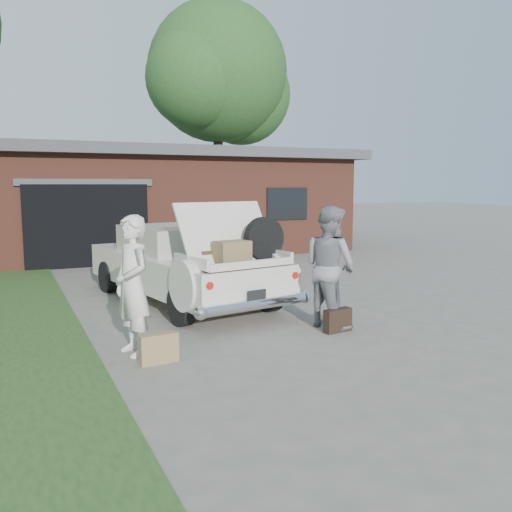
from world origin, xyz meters
name	(u,v)px	position (x,y,z in m)	size (l,w,h in m)	color
ground	(273,335)	(0.00, 0.00, 0.00)	(90.00, 90.00, 0.00)	gray
house	(148,200)	(0.98, 11.47, 1.67)	(12.80, 7.80, 3.30)	brown
tree_right	(219,79)	(5.68, 16.71, 6.92)	(7.20, 6.26, 10.35)	#38281E
sedan	(183,263)	(-0.50, 2.78, 0.73)	(2.73, 5.21, 1.91)	beige
woman_left	(132,285)	(-2.05, -0.03, 0.91)	(0.66, 0.43, 1.82)	silver
woman_right	(330,267)	(1.02, 0.09, 0.94)	(0.91, 0.71, 1.88)	gray
suitcase_left	(159,348)	(-1.86, -0.53, 0.19)	(0.48, 0.15, 0.37)	#9C7F4F
suitcase_right	(338,320)	(0.95, -0.26, 0.18)	(0.46, 0.15, 0.35)	black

